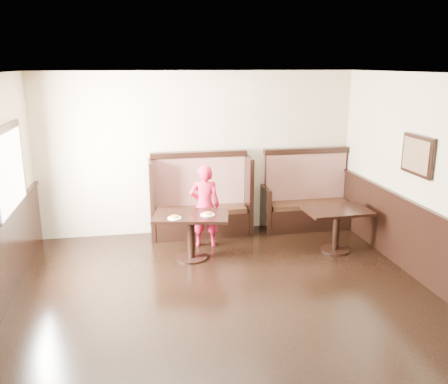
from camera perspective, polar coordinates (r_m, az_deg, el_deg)
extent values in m
plane|color=black|center=(5.51, 2.13, -16.68)|extent=(7.00, 7.00, 0.00)
plane|color=tan|center=(8.27, -3.12, 4.65)|extent=(5.50, 0.00, 5.50)
plane|color=white|center=(4.68, 2.47, 13.86)|extent=(7.00, 7.00, 0.00)
cube|color=black|center=(6.81, -24.52, 2.30)|extent=(0.05, 1.50, 1.20)
cube|color=white|center=(6.80, -24.27, 2.31)|extent=(0.01, 1.30, 1.00)
cube|color=black|center=(6.99, 22.25, 4.10)|extent=(0.04, 0.70, 0.55)
cube|color=olive|center=(6.97, 22.08, 4.09)|extent=(0.01, 0.60, 0.45)
cube|color=black|center=(8.30, -2.75, -3.80)|extent=(1.60, 0.50, 0.42)
cube|color=#351D10|center=(8.22, -2.77, -2.16)|extent=(1.54, 0.46, 0.09)
cube|color=#4E0F1D|center=(8.31, -3.01, 1.17)|extent=(1.60, 0.12, 0.92)
cube|color=black|center=(8.20, -3.05, 4.56)|extent=(1.68, 0.16, 0.10)
cube|color=black|center=(8.19, -8.71, -0.78)|extent=(0.07, 0.72, 1.36)
cube|color=black|center=(8.40, 2.80, -0.21)|extent=(0.07, 0.72, 1.36)
cube|color=black|center=(8.76, 10.00, -2.99)|extent=(1.50, 0.50, 0.42)
cube|color=#351D10|center=(8.69, 10.07, -1.42)|extent=(1.44, 0.46, 0.09)
cube|color=#4E0F1D|center=(8.77, 9.73, 1.72)|extent=(1.50, 0.12, 0.92)
cube|color=black|center=(8.67, 9.88, 4.94)|extent=(1.58, 0.16, 0.10)
cube|color=black|center=(8.56, 4.86, -1.91)|extent=(0.07, 0.72, 0.80)
cube|color=black|center=(9.10, 14.50, -1.32)|extent=(0.07, 0.72, 0.80)
cube|color=black|center=(7.17, -4.00, -2.88)|extent=(1.23, 0.90, 0.05)
cylinder|color=black|center=(7.28, -3.95, -5.53)|extent=(0.11, 0.11, 0.65)
cylinder|color=black|center=(7.40, -3.91, -7.86)|extent=(0.48, 0.48, 0.03)
cube|color=black|center=(7.67, 13.48, -2.23)|extent=(1.01, 0.68, 0.05)
cylinder|color=black|center=(7.78, 13.32, -4.64)|extent=(0.11, 0.11, 0.63)
cylinder|color=black|center=(7.89, 13.18, -6.77)|extent=(0.47, 0.47, 0.03)
imported|color=red|center=(7.68, -2.33, -1.69)|extent=(0.53, 0.38, 1.36)
cylinder|color=white|center=(7.00, -5.98, -3.11)|extent=(0.20, 0.20, 0.01)
cylinder|color=tan|center=(7.00, -5.98, -3.00)|extent=(0.12, 0.12, 0.02)
cylinder|color=#EABA54|center=(6.99, -5.99, -2.90)|extent=(0.11, 0.11, 0.01)
cylinder|color=white|center=(7.12, -1.99, -2.72)|extent=(0.22, 0.22, 0.01)
cylinder|color=tan|center=(7.12, -1.99, -2.60)|extent=(0.13, 0.13, 0.02)
cylinder|color=#EABA54|center=(7.11, -1.99, -2.49)|extent=(0.12, 0.12, 0.01)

